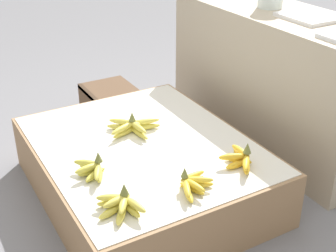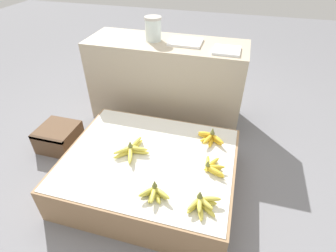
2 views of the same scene
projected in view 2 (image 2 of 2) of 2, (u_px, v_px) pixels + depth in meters
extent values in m
plane|color=slate|center=(151.00, 184.00, 1.88)|extent=(10.00, 10.00, 0.00)
cube|color=#997551|center=(150.00, 171.00, 1.81)|extent=(1.12, 0.91, 0.26)
cube|color=silver|center=(149.00, 157.00, 1.72)|extent=(1.09, 0.89, 0.00)
cube|color=tan|center=(166.00, 81.00, 2.38)|extent=(1.35, 0.47, 0.73)
cube|color=brown|center=(59.00, 137.00, 2.16)|extent=(0.30, 0.30, 0.19)
cube|color=#402E20|center=(46.00, 140.00, 2.01)|extent=(0.30, 0.02, 0.02)
ellipsoid|color=gold|center=(149.00, 193.00, 1.47)|extent=(0.11, 0.09, 0.03)
ellipsoid|color=gold|center=(153.00, 195.00, 1.46)|extent=(0.04, 0.11, 0.03)
ellipsoid|color=gold|center=(157.00, 196.00, 1.46)|extent=(0.09, 0.11, 0.03)
ellipsoid|color=gold|center=(159.00, 194.00, 1.47)|extent=(0.11, 0.07, 0.03)
ellipsoid|color=gold|center=(147.00, 192.00, 1.45)|extent=(0.09, 0.10, 0.03)
ellipsoid|color=gold|center=(153.00, 195.00, 1.43)|extent=(0.04, 0.11, 0.03)
ellipsoid|color=gold|center=(162.00, 193.00, 1.44)|extent=(0.11, 0.08, 0.03)
cone|color=olive|center=(155.00, 183.00, 1.45)|extent=(0.03, 0.03, 0.04)
ellipsoid|color=#DBCC4C|center=(194.00, 206.00, 1.40)|extent=(0.08, 0.11, 0.03)
ellipsoid|color=#DBCC4C|center=(200.00, 211.00, 1.38)|extent=(0.06, 0.12, 0.03)
ellipsoid|color=#DBCC4C|center=(207.00, 209.00, 1.39)|extent=(0.11, 0.09, 0.03)
ellipsoid|color=#DBCC4C|center=(206.00, 202.00, 1.42)|extent=(0.12, 0.04, 0.03)
ellipsoid|color=#DBCC4C|center=(194.00, 203.00, 1.38)|extent=(0.08, 0.11, 0.03)
ellipsoid|color=#DBCC4C|center=(199.00, 204.00, 1.38)|extent=(0.05, 0.12, 0.03)
ellipsoid|color=#DBCC4C|center=(205.00, 203.00, 1.39)|extent=(0.11, 0.09, 0.03)
ellipsoid|color=#DBCC4C|center=(211.00, 199.00, 1.41)|extent=(0.12, 0.05, 0.03)
cone|color=olive|center=(200.00, 194.00, 1.39)|extent=(0.03, 0.03, 0.04)
ellipsoid|color=#DBCC4C|center=(124.00, 154.00, 1.73)|extent=(0.13, 0.14, 0.03)
ellipsoid|color=#DBCC4C|center=(130.00, 155.00, 1.72)|extent=(0.08, 0.16, 0.03)
ellipsoid|color=#DBCC4C|center=(138.00, 152.00, 1.74)|extent=(0.16, 0.04, 0.03)
ellipsoid|color=#DBCC4C|center=(136.00, 146.00, 1.79)|extent=(0.07, 0.16, 0.03)
ellipsoid|color=#DBCC4C|center=(125.00, 150.00, 1.72)|extent=(0.14, 0.13, 0.03)
ellipsoid|color=#DBCC4C|center=(130.00, 154.00, 1.69)|extent=(0.08, 0.16, 0.03)
ellipsoid|color=#DBCC4C|center=(136.00, 149.00, 1.73)|extent=(0.16, 0.04, 0.03)
ellipsoid|color=#DBCC4C|center=(135.00, 143.00, 1.77)|extent=(0.06, 0.16, 0.03)
cone|color=olive|center=(130.00, 144.00, 1.71)|extent=(0.03, 0.03, 0.04)
ellipsoid|color=gold|center=(216.00, 173.00, 1.59)|extent=(0.12, 0.06, 0.03)
ellipsoid|color=gold|center=(213.00, 169.00, 1.62)|extent=(0.12, 0.06, 0.03)
ellipsoid|color=gold|center=(212.00, 165.00, 1.65)|extent=(0.08, 0.11, 0.03)
ellipsoid|color=gold|center=(207.00, 165.00, 1.65)|extent=(0.04, 0.12, 0.03)
ellipsoid|color=gold|center=(215.00, 171.00, 1.58)|extent=(0.12, 0.07, 0.03)
ellipsoid|color=gold|center=(216.00, 167.00, 1.60)|extent=(0.12, 0.05, 0.03)
ellipsoid|color=gold|center=(213.00, 162.00, 1.63)|extent=(0.08, 0.11, 0.03)
ellipsoid|color=gold|center=(208.00, 162.00, 1.63)|extent=(0.04, 0.12, 0.03)
cone|color=olive|center=(208.00, 163.00, 1.58)|extent=(0.03, 0.03, 0.04)
ellipsoid|color=gold|center=(206.00, 136.00, 1.87)|extent=(0.12, 0.04, 0.03)
ellipsoid|color=gold|center=(207.00, 139.00, 1.85)|extent=(0.11, 0.09, 0.03)
ellipsoid|color=gold|center=(211.00, 142.00, 1.83)|extent=(0.03, 0.12, 0.03)
ellipsoid|color=gold|center=(216.00, 141.00, 1.83)|extent=(0.11, 0.09, 0.03)
ellipsoid|color=gold|center=(206.00, 134.00, 1.85)|extent=(0.12, 0.03, 0.03)
ellipsoid|color=gold|center=(208.00, 139.00, 1.80)|extent=(0.07, 0.12, 0.03)
ellipsoid|color=gold|center=(218.00, 139.00, 1.80)|extent=(0.11, 0.10, 0.03)
cone|color=olive|center=(213.00, 131.00, 1.82)|extent=(0.03, 0.03, 0.05)
cylinder|color=silver|center=(153.00, 30.00, 2.13)|extent=(0.13, 0.13, 0.17)
cylinder|color=#B7B2A8|center=(153.00, 18.00, 2.08)|extent=(0.14, 0.14, 0.02)
cube|color=white|center=(186.00, 42.00, 2.13)|extent=(0.26, 0.22, 0.02)
cube|color=white|center=(227.00, 50.00, 1.98)|extent=(0.20, 0.20, 0.02)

